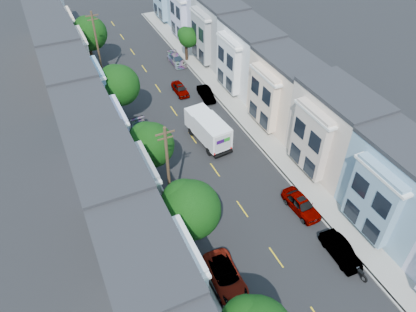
% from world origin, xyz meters
% --- Properties ---
extents(ground, '(160.00, 160.00, 0.00)m').
position_xyz_m(ground, '(0.00, 0.00, 0.00)').
color(ground, black).
rests_on(ground, ground).
extents(road_slab, '(12.00, 70.00, 0.02)m').
position_xyz_m(road_slab, '(0.00, 15.00, 0.01)').
color(road_slab, black).
rests_on(road_slab, ground).
extents(curb_left, '(0.30, 70.00, 0.15)m').
position_xyz_m(curb_left, '(-6.05, 15.00, 0.07)').
color(curb_left, gray).
rests_on(curb_left, ground).
extents(curb_right, '(0.30, 70.00, 0.15)m').
position_xyz_m(curb_right, '(6.05, 15.00, 0.07)').
color(curb_right, gray).
rests_on(curb_right, ground).
extents(sidewalk_left, '(2.60, 70.00, 0.15)m').
position_xyz_m(sidewalk_left, '(-7.35, 15.00, 0.07)').
color(sidewalk_left, gray).
rests_on(sidewalk_left, ground).
extents(sidewalk_right, '(2.60, 70.00, 0.15)m').
position_xyz_m(sidewalk_right, '(7.35, 15.00, 0.07)').
color(sidewalk_right, gray).
rests_on(sidewalk_right, ground).
extents(centerline, '(0.12, 70.00, 0.01)m').
position_xyz_m(centerline, '(0.00, 15.00, 0.00)').
color(centerline, gold).
rests_on(centerline, ground).
extents(townhouse_row_left, '(5.00, 70.00, 8.50)m').
position_xyz_m(townhouse_row_left, '(-11.15, 15.00, 0.00)').
color(townhouse_row_left, beige).
rests_on(townhouse_row_left, ground).
extents(townhouse_row_right, '(5.00, 70.00, 8.50)m').
position_xyz_m(townhouse_row_right, '(11.15, 15.00, 0.00)').
color(townhouse_row_right, beige).
rests_on(townhouse_row_right, ground).
extents(tree_b, '(4.70, 4.70, 7.78)m').
position_xyz_m(tree_b, '(-6.30, -2.62, 5.41)').
color(tree_b, black).
rests_on(tree_b, ground).
extents(tree_c, '(4.37, 4.37, 6.89)m').
position_xyz_m(tree_c, '(-6.30, 6.99, 4.69)').
color(tree_c, black).
rests_on(tree_c, ground).
extents(tree_d, '(4.68, 4.68, 7.44)m').
position_xyz_m(tree_d, '(-6.30, 18.18, 5.08)').
color(tree_d, black).
rests_on(tree_d, ground).
extents(tree_e, '(4.70, 4.70, 7.56)m').
position_xyz_m(tree_e, '(-6.30, 33.30, 5.19)').
color(tree_e, black).
rests_on(tree_e, ground).
extents(tree_far_r, '(2.90, 2.90, 5.03)m').
position_xyz_m(tree_far_r, '(6.89, 29.81, 3.53)').
color(tree_far_r, black).
rests_on(tree_far_r, ground).
extents(utility_pole_near, '(1.60, 0.26, 10.00)m').
position_xyz_m(utility_pole_near, '(-6.30, 2.00, 5.15)').
color(utility_pole_near, '#42301E').
rests_on(utility_pole_near, ground).
extents(utility_pole_far, '(1.60, 0.26, 10.00)m').
position_xyz_m(utility_pole_far, '(-6.30, 28.00, 5.15)').
color(utility_pole_far, '#42301E').
rests_on(utility_pole_far, ground).
extents(fedex_truck, '(2.51, 6.52, 3.13)m').
position_xyz_m(fedex_truck, '(1.38, 10.75, 1.75)').
color(fedex_truck, white).
rests_on(fedex_truck, ground).
extents(lead_sedan, '(1.53, 3.93, 1.27)m').
position_xyz_m(lead_sedan, '(2.30, 21.57, 0.64)').
color(lead_sedan, black).
rests_on(lead_sedan, ground).
extents(parked_left_b, '(2.55, 5.13, 1.40)m').
position_xyz_m(parked_left_b, '(-4.90, -6.24, 0.70)').
color(parked_left_b, black).
rests_on(parked_left_b, ground).
extents(parked_left_c, '(1.64, 3.90, 1.27)m').
position_xyz_m(parked_left_c, '(-4.90, 0.72, 0.63)').
color(parked_left_c, '#9397A4').
rests_on(parked_left_c, ground).
extents(parked_left_d, '(2.64, 5.30, 1.53)m').
position_xyz_m(parked_left_d, '(-4.90, 13.92, 0.77)').
color(parked_left_d, '#600C11').
rests_on(parked_left_d, ground).
extents(parked_right_a, '(1.60, 4.22, 1.39)m').
position_xyz_m(parked_right_a, '(4.90, -8.07, 0.70)').
color(parked_right_a, '#515457').
rests_on(parked_right_a, ground).
extents(parked_right_b, '(2.02, 4.72, 1.50)m').
position_xyz_m(parked_right_b, '(4.90, -2.38, 0.75)').
color(parked_right_b, white).
rests_on(parked_right_b, ground).
extents(parked_right_c, '(1.69, 3.98, 1.29)m').
position_xyz_m(parked_right_c, '(4.90, 19.03, 0.65)').
color(parked_right_c, black).
rests_on(parked_right_c, ground).
extents(parked_right_d, '(1.87, 4.25, 1.26)m').
position_xyz_m(parked_right_d, '(4.90, 29.49, 0.63)').
color(parked_right_d, black).
rests_on(parked_right_d, ground).
extents(motorcycle, '(0.29, 2.10, 0.83)m').
position_xyz_m(motorcycle, '(5.06, -10.03, 0.44)').
color(motorcycle, black).
rests_on(motorcycle, ground).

